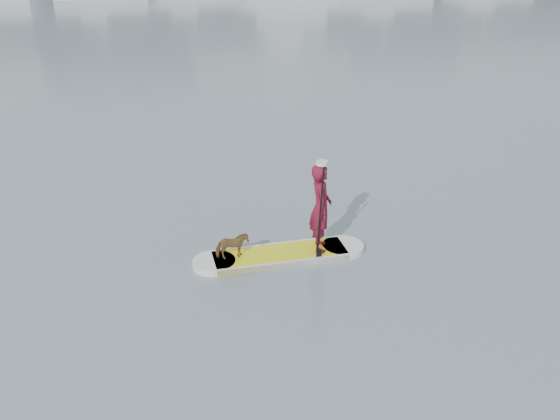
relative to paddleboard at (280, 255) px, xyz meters
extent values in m
plane|color=slate|center=(0.11, -1.99, -0.06)|extent=(140.00, 140.00, 0.00)
cube|color=yellow|center=(0.00, 0.00, 0.00)|extent=(2.58, 1.13, 0.12)
cylinder|color=silver|center=(-1.24, -0.17, 0.00)|extent=(0.80, 0.80, 0.12)
cylinder|color=silver|center=(1.24, 0.17, 0.00)|extent=(0.80, 0.80, 0.12)
cube|color=silver|center=(-0.05, 0.37, 0.00)|extent=(2.49, 0.39, 0.12)
cube|color=silver|center=(0.05, -0.37, 0.00)|extent=(2.49, 0.39, 0.12)
imported|color=maroon|center=(0.77, 0.10, 0.90)|extent=(0.44, 0.64, 1.69)
cylinder|color=silver|center=(0.77, 0.10, 1.78)|extent=(0.22, 0.22, 0.07)
imported|color=brown|center=(-0.89, -0.12, 0.31)|extent=(0.63, 0.37, 0.50)
cylinder|color=black|center=(0.70, -0.24, 0.94)|extent=(0.07, 0.30, 1.89)
cube|color=black|center=(0.70, -0.24, 0.04)|extent=(0.10, 0.03, 0.32)
camera|label=1|loc=(-1.09, -10.15, 5.79)|focal=40.00mm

